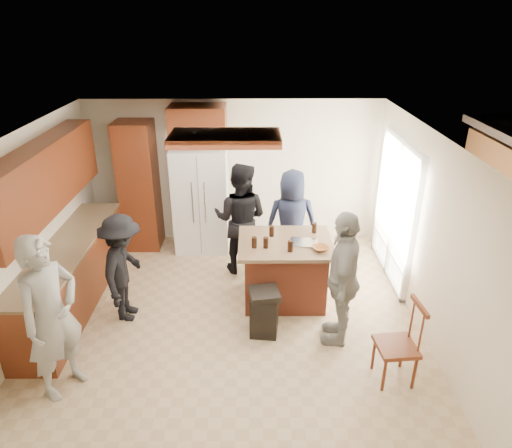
{
  "coord_description": "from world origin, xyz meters",
  "views": [
    {
      "loc": [
        0.32,
        -5.07,
        3.77
      ],
      "look_at": [
        0.36,
        0.58,
        1.15
      ],
      "focal_mm": 32.0,
      "sensor_mm": 36.0,
      "label": 1
    }
  ],
  "objects_px": {
    "person_side_right": "(343,278)",
    "trash_bin": "(264,312)",
    "person_counter": "(124,268)",
    "person_front_left": "(52,317)",
    "kitchen_island": "(284,270)",
    "refrigerator": "(201,199)",
    "person_behind_right": "(292,221)",
    "person_behind_left": "(241,219)",
    "spindle_chair": "(398,346)"
  },
  "relations": [
    {
      "from": "person_side_right",
      "to": "trash_bin",
      "type": "bearing_deg",
      "value": -82.86
    },
    {
      "from": "person_side_right",
      "to": "person_counter",
      "type": "bearing_deg",
      "value": -86.2
    },
    {
      "from": "person_front_left",
      "to": "kitchen_island",
      "type": "height_order",
      "value": "person_front_left"
    },
    {
      "from": "refrigerator",
      "to": "trash_bin",
      "type": "xyz_separation_m",
      "value": [
        1.01,
        -2.41,
        -0.58
      ]
    },
    {
      "from": "person_counter",
      "to": "person_behind_right",
      "type": "bearing_deg",
      "value": -57.16
    },
    {
      "from": "person_behind_left",
      "to": "person_behind_right",
      "type": "bearing_deg",
      "value": -162.19
    },
    {
      "from": "person_counter",
      "to": "person_side_right",
      "type": "bearing_deg",
      "value": -96.33
    },
    {
      "from": "person_behind_left",
      "to": "trash_bin",
      "type": "height_order",
      "value": "person_behind_left"
    },
    {
      "from": "person_front_left",
      "to": "spindle_chair",
      "type": "distance_m",
      "value": 3.69
    },
    {
      "from": "spindle_chair",
      "to": "refrigerator",
      "type": "bearing_deg",
      "value": 127.24
    },
    {
      "from": "trash_bin",
      "to": "spindle_chair",
      "type": "height_order",
      "value": "spindle_chair"
    },
    {
      "from": "person_behind_right",
      "to": "trash_bin",
      "type": "height_order",
      "value": "person_behind_right"
    },
    {
      "from": "person_counter",
      "to": "kitchen_island",
      "type": "xyz_separation_m",
      "value": [
        2.13,
        0.39,
        -0.27
      ]
    },
    {
      "from": "person_behind_left",
      "to": "person_side_right",
      "type": "distance_m",
      "value": 2.13
    },
    {
      "from": "person_front_left",
      "to": "person_counter",
      "type": "bearing_deg",
      "value": 12.82
    },
    {
      "from": "person_behind_left",
      "to": "person_counter",
      "type": "relative_size",
      "value": 1.19
    },
    {
      "from": "trash_bin",
      "to": "person_behind_left",
      "type": "bearing_deg",
      "value": 101.6
    },
    {
      "from": "kitchen_island",
      "to": "spindle_chair",
      "type": "distance_m",
      "value": 1.96
    },
    {
      "from": "person_behind_right",
      "to": "trash_bin",
      "type": "xyz_separation_m",
      "value": [
        -0.46,
        -1.66,
        -0.5
      ]
    },
    {
      "from": "person_side_right",
      "to": "refrigerator",
      "type": "distance_m",
      "value": 3.18
    },
    {
      "from": "person_counter",
      "to": "kitchen_island",
      "type": "distance_m",
      "value": 2.18
    },
    {
      "from": "person_front_left",
      "to": "refrigerator",
      "type": "distance_m",
      "value": 3.54
    },
    {
      "from": "kitchen_island",
      "to": "refrigerator",
      "type": "bearing_deg",
      "value": 128.64
    },
    {
      "from": "person_behind_left",
      "to": "person_side_right",
      "type": "xyz_separation_m",
      "value": [
        1.27,
        -1.72,
        -0.02
      ]
    },
    {
      "from": "person_side_right",
      "to": "trash_bin",
      "type": "xyz_separation_m",
      "value": [
        -0.94,
        0.11,
        -0.55
      ]
    },
    {
      "from": "trash_bin",
      "to": "person_behind_right",
      "type": "bearing_deg",
      "value": 74.44
    },
    {
      "from": "person_side_right",
      "to": "spindle_chair",
      "type": "distance_m",
      "value": 0.98
    },
    {
      "from": "person_counter",
      "to": "trash_bin",
      "type": "xyz_separation_m",
      "value": [
        1.83,
        -0.37,
        -0.43
      ]
    },
    {
      "from": "trash_bin",
      "to": "refrigerator",
      "type": "bearing_deg",
      "value": 112.84
    },
    {
      "from": "person_behind_left",
      "to": "person_side_right",
      "type": "bearing_deg",
      "value": 140.52
    },
    {
      "from": "person_front_left",
      "to": "person_behind_left",
      "type": "relative_size",
      "value": 1.05
    },
    {
      "from": "refrigerator",
      "to": "trash_bin",
      "type": "relative_size",
      "value": 2.86
    },
    {
      "from": "person_behind_right",
      "to": "spindle_chair",
      "type": "distance_m",
      "value": 2.7
    },
    {
      "from": "person_front_left",
      "to": "trash_bin",
      "type": "height_order",
      "value": "person_front_left"
    },
    {
      "from": "person_behind_right",
      "to": "person_behind_left",
      "type": "bearing_deg",
      "value": 2.74
    },
    {
      "from": "person_front_left",
      "to": "kitchen_island",
      "type": "bearing_deg",
      "value": -26.83
    },
    {
      "from": "person_behind_right",
      "to": "kitchen_island",
      "type": "bearing_deg",
      "value": 78.85
    },
    {
      "from": "person_behind_left",
      "to": "spindle_chair",
      "type": "xyz_separation_m",
      "value": [
        1.78,
        -2.44,
        -0.44
      ]
    },
    {
      "from": "person_side_right",
      "to": "spindle_chair",
      "type": "height_order",
      "value": "person_side_right"
    },
    {
      "from": "person_side_right",
      "to": "kitchen_island",
      "type": "height_order",
      "value": "person_side_right"
    },
    {
      "from": "trash_bin",
      "to": "person_side_right",
      "type": "bearing_deg",
      "value": -6.43
    },
    {
      "from": "person_behind_right",
      "to": "person_counter",
      "type": "xyz_separation_m",
      "value": [
        -2.29,
        -1.29,
        -0.08
      ]
    },
    {
      "from": "person_behind_right",
      "to": "person_front_left",
      "type": "bearing_deg",
      "value": 43.0
    },
    {
      "from": "person_behind_right",
      "to": "person_side_right",
      "type": "bearing_deg",
      "value": 104.01
    },
    {
      "from": "person_counter",
      "to": "refrigerator",
      "type": "bearing_deg",
      "value": -18.4
    },
    {
      "from": "person_front_left",
      "to": "person_behind_left",
      "type": "xyz_separation_m",
      "value": [
        1.88,
        2.53,
        -0.04
      ]
    },
    {
      "from": "person_front_left",
      "to": "spindle_chair",
      "type": "bearing_deg",
      "value": -59.19
    },
    {
      "from": "person_front_left",
      "to": "refrigerator",
      "type": "relative_size",
      "value": 1.03
    },
    {
      "from": "refrigerator",
      "to": "trash_bin",
      "type": "height_order",
      "value": "refrigerator"
    },
    {
      "from": "person_behind_right",
      "to": "spindle_chair",
      "type": "height_order",
      "value": "person_behind_right"
    }
  ]
}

